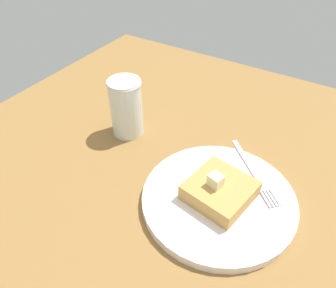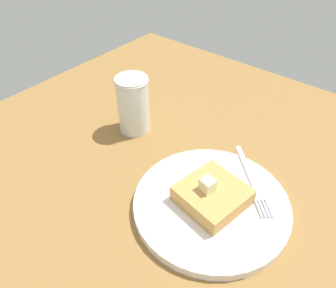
% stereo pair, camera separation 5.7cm
% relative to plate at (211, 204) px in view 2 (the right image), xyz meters
% --- Properties ---
extents(table_surface, '(0.99, 0.99, 0.03)m').
position_rel_plate_xyz_m(table_surface, '(0.03, -0.05, -0.02)').
color(table_surface, olive).
rests_on(table_surface, ground).
extents(plate, '(0.24, 0.24, 0.02)m').
position_rel_plate_xyz_m(plate, '(0.00, 0.00, 0.00)').
color(plate, white).
rests_on(plate, table_surface).
extents(toast_slice_center, '(0.11, 0.11, 0.03)m').
position_rel_plate_xyz_m(toast_slice_center, '(0.00, -0.00, 0.02)').
color(toast_slice_center, tan).
rests_on(toast_slice_center, plate).
extents(butter_pat_primary, '(0.02, 0.02, 0.02)m').
position_rel_plate_xyz_m(butter_pat_primary, '(0.01, -0.01, 0.04)').
color(butter_pat_primary, beige).
rests_on(butter_pat_primary, toast_slice_center).
extents(fork, '(0.12, 0.12, 0.00)m').
position_rel_plate_xyz_m(fork, '(-0.07, 0.03, 0.01)').
color(fork, silver).
rests_on(fork, plate).
extents(syrup_jar, '(0.06, 0.06, 0.12)m').
position_rel_plate_xyz_m(syrup_jar, '(-0.07, -0.23, 0.04)').
color(syrup_jar, '#562B0F').
rests_on(syrup_jar, table_surface).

